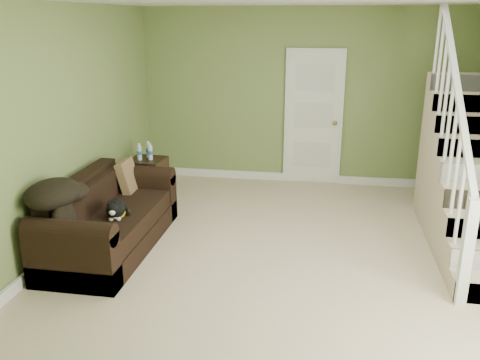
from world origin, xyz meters
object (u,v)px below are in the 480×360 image
at_px(side_table, 148,178).
at_px(cat, 115,209).
at_px(banana, 123,214).
at_px(sofa, 108,222).

xyz_separation_m(side_table, cat, (0.30, -1.81, 0.24)).
xyz_separation_m(cat, banana, (0.06, 0.05, -0.07)).
bearing_deg(sofa, banana, -28.18).
bearing_deg(sofa, side_table, 94.39).
distance_m(sofa, side_table, 1.63).
distance_m(sofa, cat, 0.34).
bearing_deg(side_table, sofa, -85.61).
relative_size(side_table, cat, 1.52).
bearing_deg(sofa, cat, -45.52).
bearing_deg(banana, side_table, 94.95).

